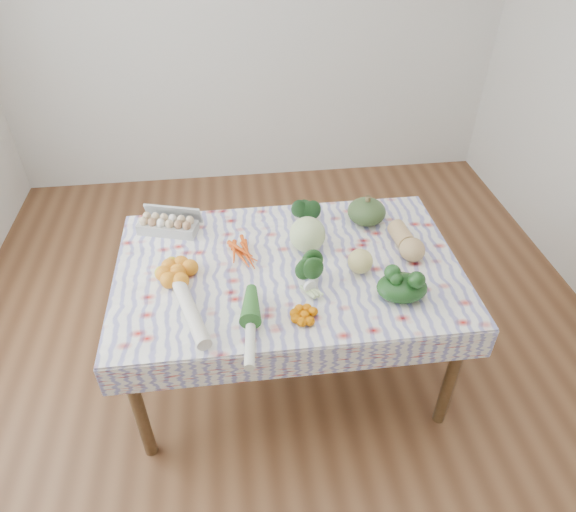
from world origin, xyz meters
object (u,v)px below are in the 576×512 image
object	(u,v)px
egg_carton	(168,226)
dining_table	(288,278)
butternut_squash	(407,240)
grapefruit	(360,261)
cabbage	(307,234)
kabocha_squash	(367,211)

from	to	relation	value
egg_carton	dining_table	bearing A→B (deg)	-14.29
butternut_squash	grapefruit	size ratio (longest dim) A/B	2.24
dining_table	cabbage	world-z (taller)	cabbage
dining_table	cabbage	bearing A→B (deg)	46.53
dining_table	kabocha_squash	world-z (taller)	kabocha_squash
cabbage	grapefruit	size ratio (longest dim) A/B	1.50
cabbage	grapefruit	xyz separation A→B (m)	(0.22, -0.20, -0.03)
egg_carton	butternut_squash	bearing A→B (deg)	2.25
cabbage	butternut_squash	world-z (taller)	cabbage
kabocha_squash	butternut_squash	size ratio (longest dim) A/B	0.76
grapefruit	kabocha_squash	bearing A→B (deg)	72.00
dining_table	butternut_squash	xyz separation A→B (m)	(0.60, 0.05, 0.15)
grapefruit	dining_table	bearing A→B (deg)	165.94
kabocha_squash	dining_table	bearing A→B (deg)	-145.83
egg_carton	cabbage	xyz separation A→B (m)	(0.70, -0.23, 0.05)
egg_carton	kabocha_squash	xyz separation A→B (m)	(1.05, -0.04, 0.03)
egg_carton	kabocha_squash	size ratio (longest dim) A/B	1.49
dining_table	cabbage	size ratio (longest dim) A/B	8.94
butternut_squash	grapefruit	xyz separation A→B (m)	(-0.27, -0.13, -0.00)
kabocha_squash	grapefruit	size ratio (longest dim) A/B	1.71
dining_table	cabbage	distance (m)	0.24
dining_table	grapefruit	world-z (taller)	grapefruit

